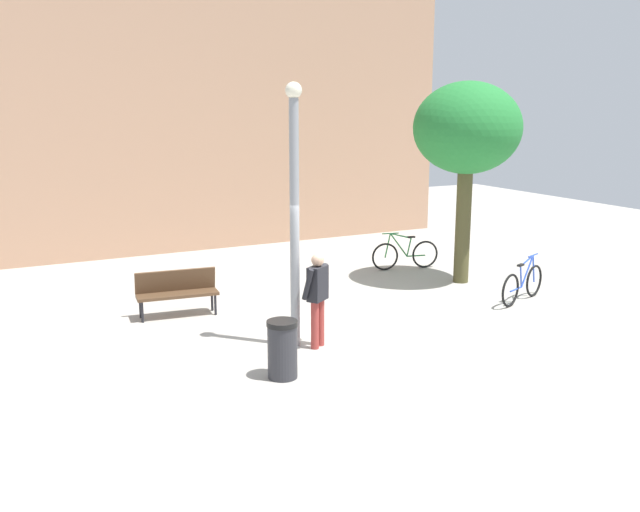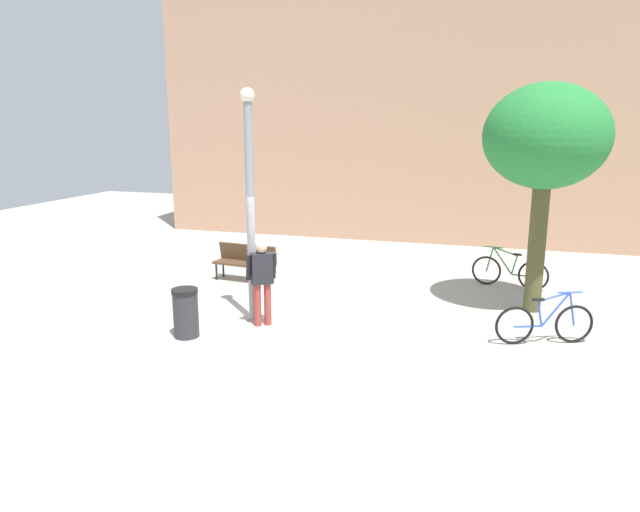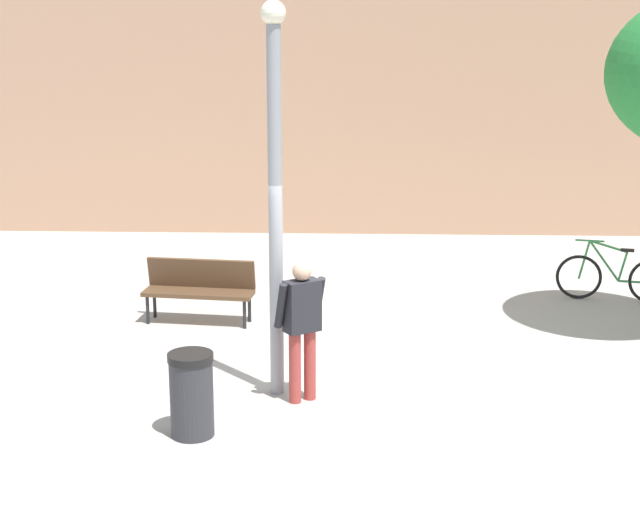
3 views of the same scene
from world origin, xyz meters
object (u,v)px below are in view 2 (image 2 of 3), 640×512
(lamppost, at_px, (250,196))
(bicycle_green, at_px, (509,272))
(person_by_lamppost, at_px, (262,278))
(bicycle_blue, at_px, (545,323))
(trash_bin, at_px, (186,313))
(plaza_tree, at_px, (546,139))
(park_bench, at_px, (246,259))

(lamppost, bearing_deg, bicycle_green, 38.60)
(bicycle_green, bearing_deg, person_by_lamppost, -137.88)
(person_by_lamppost, xyz_separation_m, bicycle_blue, (5.22, 0.55, -0.58))
(bicycle_green, xyz_separation_m, trash_bin, (-5.78, -5.21, 0.08))
(person_by_lamppost, bearing_deg, plaza_tree, 26.08)
(lamppost, height_order, bicycle_green, lamppost)
(plaza_tree, bearing_deg, lamppost, -157.41)
(plaza_tree, xyz_separation_m, bicycle_blue, (0.11, -1.95, -3.18))
(person_by_lamppost, distance_m, trash_bin, 1.58)
(bicycle_green, xyz_separation_m, bicycle_blue, (0.56, -3.66, 0.00))
(lamppost, distance_m, plaza_tree, 5.97)
(lamppost, height_order, plaza_tree, plaza_tree)
(person_by_lamppost, bearing_deg, bicycle_green, 42.12)
(lamppost, distance_m, park_bench, 3.60)
(bicycle_blue, bearing_deg, park_bench, 160.80)
(lamppost, relative_size, bicycle_blue, 2.65)
(park_bench, height_order, plaza_tree, plaza_tree)
(person_by_lamppost, bearing_deg, trash_bin, -138.15)
(person_by_lamppost, distance_m, bicycle_green, 6.31)
(bicycle_green, height_order, bicycle_blue, same)
(park_bench, bearing_deg, bicycle_blue, -19.20)
(person_by_lamppost, relative_size, park_bench, 1.02)
(lamppost, height_order, person_by_lamppost, lamppost)
(park_bench, bearing_deg, trash_bin, -82.16)
(person_by_lamppost, xyz_separation_m, trash_bin, (-1.12, -1.00, -0.50))
(person_by_lamppost, height_order, bicycle_blue, person_by_lamppost)
(park_bench, bearing_deg, person_by_lamppost, -60.58)
(person_by_lamppost, xyz_separation_m, plaza_tree, (5.11, 2.50, 2.60))
(lamppost, xyz_separation_m, plaza_tree, (5.42, 2.26, 1.07))
(trash_bin, bearing_deg, lamppost, 57.09)
(bicycle_green, distance_m, bicycle_blue, 3.71)
(lamppost, relative_size, park_bench, 2.76)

